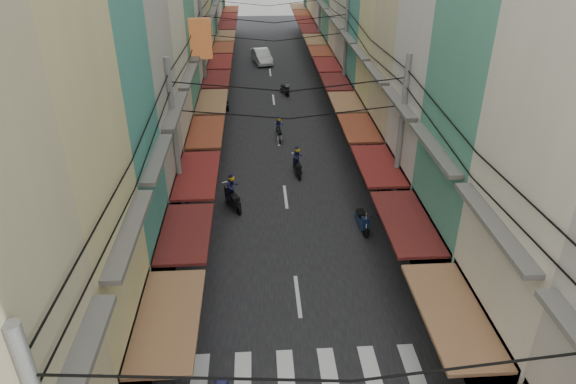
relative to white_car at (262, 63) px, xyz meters
name	(u,v)px	position (x,y,z in m)	size (l,w,h in m)	color
ground	(294,266)	(0.71, -33.49, 0.00)	(160.00, 160.00, 0.00)	slate
road	(275,108)	(0.71, -13.49, 0.01)	(10.00, 80.00, 0.02)	black
sidewalk_left	(189,110)	(-5.79, -13.49, 0.03)	(3.00, 80.00, 0.06)	gray
sidewalk_right	(358,106)	(7.21, -13.49, 0.03)	(3.00, 80.00, 0.06)	gray
crosswalk	(308,377)	(0.71, -39.49, 0.03)	(7.55, 2.40, 0.01)	silver
utility_poles	(277,34)	(0.71, -18.48, 6.59)	(10.20, 66.13, 8.20)	gray
white_car	(262,63)	(0.00, 0.00, 0.00)	(4.83, 1.89, 1.70)	white
bicycle	(430,223)	(7.55, -30.49, 0.00)	(0.56, 1.50, 1.03)	black
moving_scooters	(275,157)	(0.30, -23.50, 0.52)	(7.53, 22.36, 1.93)	black
parked_scooters	(414,314)	(4.78, -37.25, 0.46)	(12.93, 14.70, 0.98)	black
pedestrians	(195,226)	(-3.56, -31.65, 1.01)	(13.95, 21.62, 2.15)	black
market_umbrella	(478,256)	(7.34, -36.05, 2.05)	(2.21, 2.21, 2.33)	#B2B2B7
traffic_sign	(412,212)	(5.71, -32.95, 2.14)	(0.10, 0.64, 2.93)	gray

